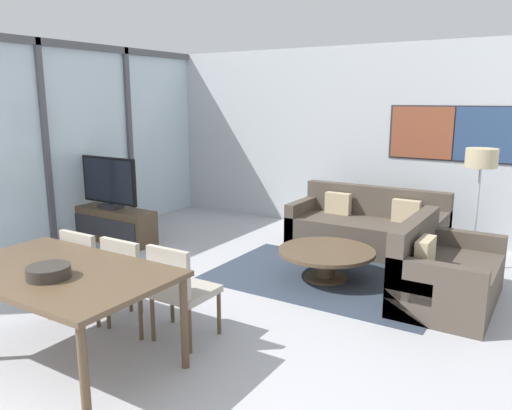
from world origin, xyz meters
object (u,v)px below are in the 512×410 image
Objects in this scene: sofa_side at (440,275)px; floor_lamp at (481,167)px; television at (109,183)px; dining_table at (59,278)px; coffee_table at (326,257)px; sofa_main at (368,230)px; dining_chair_right at (180,287)px; dining_chair_centre at (133,277)px; fruit_bowl at (49,271)px; dining_chair_left at (91,268)px; tv_console at (112,224)px.

floor_lamp is at bearing -5.65° from sofa_side.
dining_table is at bearing -47.95° from television.
sofa_main is at bearing 90.00° from coffee_table.
sofa_side is 0.82× the size of dining_table.
television is at bearing 147.27° from dining_chair_right.
dining_chair_centre is (0.00, 0.74, -0.22)m from dining_table.
dining_chair_centre reaches higher than coffee_table.
floor_lamp is at bearing 60.35° from dining_table.
floor_lamp reaches higher than television.
sofa_side is 3.66m from fruit_bowl.
dining_chair_left is (-1.44, -2.09, 0.22)m from coffee_table.
tv_console is 1.70× the size of dining_chair_left.
floor_lamp is (1.36, 1.23, 0.98)m from coffee_table.
sofa_side is 1.67× the size of dining_chair_right.
dining_chair_left is at bearing 125.12° from fruit_bowl.
sofa_main is 3.56m from dining_chair_centre.
dining_chair_left is 1.01m from dining_chair_right.
coffee_table is 2.08m from dining_chair_right.
television is 0.94× the size of coffee_table.
dining_table is 0.95m from dining_chair_right.
dining_chair_right is at bearing -32.72° from tv_console.
dining_table is (-0.93, -2.80, 0.44)m from coffee_table.
floor_lamp is (0.12, 1.21, 0.97)m from sofa_side.
floor_lamp is (4.65, 1.41, 0.40)m from television.
coffee_table is 1.29× the size of dining_chair_centre.
television is 3.35m from coffee_table.
television is at bearing 134.20° from dining_chair_left.
dining_chair_centre and dining_chair_right have the same top height.
dining_chair_left is (-1.44, -3.46, 0.21)m from sofa_main.
tv_console is 0.60m from television.
fruit_bowl is 0.21× the size of floor_lamp.
floor_lamp reaches higher than fruit_bowl.
tv_console is at bearing 147.28° from dining_chair_right.
dining_chair_centre is at bearing -124.86° from floor_lamp.
dining_chair_left is 1.00× the size of dining_chair_centre.
sofa_main is (3.29, 1.55, 0.04)m from tv_console.
dining_chair_centre is at bearing 96.23° from fruit_bowl.
television is at bearing 141.46° from dining_chair_centre.
dining_chair_right reaches higher than tv_console.
television is 3.70m from fruit_bowl.
dining_chair_left is at bearing -130.08° from floor_lamp.
dining_chair_right is at bearing -32.73° from television.
sofa_main is 1.83m from sofa_side.
dining_chair_centre is 0.50m from dining_chair_right.
sofa_main is 1.39× the size of floor_lamp.
dining_chair_right is (1.01, 0.07, 0.00)m from dining_chair_left.
tv_console reaches higher than coffee_table.
coffee_table is at bearing 74.11° from fruit_bowl.
sofa_side is at bearing 43.80° from dining_chair_centre.
sofa_side is 1.24m from coffee_table.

